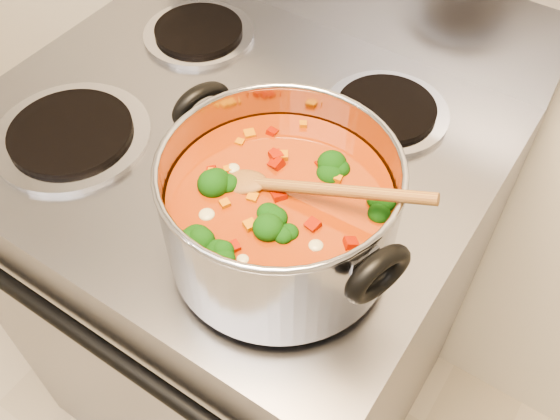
# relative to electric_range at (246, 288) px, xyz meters

# --- Properties ---
(electric_range) EXTENTS (0.75, 0.68, 1.08)m
(electric_range) POSITION_rel_electric_range_xyz_m (0.00, 0.00, 0.00)
(electric_range) COLOR gray
(electric_range) RESTS_ON ground
(stockpot) EXTENTS (0.33, 0.27, 0.16)m
(stockpot) POSITION_rel_electric_range_xyz_m (0.19, -0.16, 0.54)
(stockpot) COLOR #9B9BA2
(stockpot) RESTS_ON electric_range
(wooden_spoon) EXTENTS (0.24, 0.08, 0.08)m
(wooden_spoon) POSITION_rel_electric_range_xyz_m (0.20, -0.16, 0.59)
(wooden_spoon) COLOR olive
(wooden_spoon) RESTS_ON stockpot
(cooktop_crumbs) EXTENTS (0.22, 0.26, 0.01)m
(cooktop_crumbs) POSITION_rel_electric_range_xyz_m (0.14, -0.20, 0.46)
(cooktop_crumbs) COLOR black
(cooktop_crumbs) RESTS_ON electric_range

